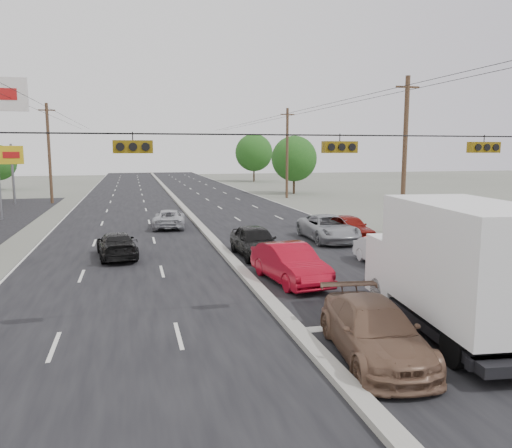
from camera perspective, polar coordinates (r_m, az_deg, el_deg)
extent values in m
plane|color=#606356|center=(15.67, 3.90, -11.58)|extent=(200.00, 200.00, 0.00)
cube|color=black|center=(44.56, -8.02, 1.44)|extent=(20.00, 160.00, 0.02)
cube|color=gray|center=(44.55, -8.02, 1.56)|extent=(0.50, 160.00, 0.20)
cylinder|color=#422D1E|center=(54.58, -22.55, 7.41)|extent=(0.30, 0.30, 10.00)
cube|color=#422D1E|center=(54.73, -22.81, 11.91)|extent=(1.60, 0.12, 0.12)
cylinder|color=#422D1E|center=(33.65, 16.62, 7.47)|extent=(0.30, 0.30, 10.00)
cube|color=#422D1E|center=(33.88, 16.94, 14.75)|extent=(1.60, 0.12, 0.12)
cylinder|color=#422D1E|center=(56.64, 3.58, 8.04)|extent=(0.30, 0.30, 10.00)
cube|color=#422D1E|center=(56.77, 3.62, 12.39)|extent=(1.60, 0.12, 0.12)
cylinder|color=black|center=(14.74, 4.12, 10.12)|extent=(25.00, 0.04, 0.04)
cube|color=#72590C|center=(14.00, -13.89, 8.56)|extent=(1.05, 0.30, 0.35)
cube|color=#72590C|center=(15.26, 9.53, 8.66)|extent=(1.05, 0.30, 0.35)
cube|color=#72590C|center=(17.85, 24.57, 7.97)|extent=(1.05, 0.30, 0.35)
cylinder|color=slate|center=(55.25, -26.04, 5.13)|extent=(0.24, 0.24, 6.00)
cube|color=gold|center=(55.20, -26.16, 7.09)|extent=(2.20, 0.25, 1.80)
cylinder|color=#382619|center=(62.30, 4.36, 4.63)|extent=(0.28, 0.28, 2.52)
sphere|color=#134913|center=(62.17, 4.39, 7.46)|extent=(5.60, 5.60, 5.60)
cylinder|color=#382619|center=(86.57, -0.24, 5.83)|extent=(0.28, 0.28, 2.88)
sphere|color=#134913|center=(86.48, -0.24, 8.16)|extent=(6.40, 6.40, 6.40)
cube|color=black|center=(16.19, 21.20, -9.63)|extent=(3.41, 7.99, 0.28)
cube|color=white|center=(14.97, 23.20, -3.73)|extent=(3.38, 5.81, 3.10)
cube|color=white|center=(18.39, 17.14, -4.44)|extent=(2.88, 2.39, 1.99)
cylinder|color=black|center=(17.91, 13.97, -7.58)|extent=(0.44, 1.03, 1.00)
cylinder|color=black|center=(18.87, 20.61, -7.05)|extent=(0.44, 1.03, 1.00)
cylinder|color=black|center=(13.64, 21.81, -13.07)|extent=(0.44, 1.03, 1.00)
imported|color=brown|center=(13.55, 13.37, -11.85)|extent=(2.63, 5.15, 1.43)
imported|color=#A1091B|center=(20.37, 3.90, -4.57)|extent=(2.27, 4.93, 1.57)
imported|color=black|center=(25.21, -0.07, -2.02)|extent=(2.06, 4.69, 1.57)
imported|color=white|center=(24.03, 14.30, -3.19)|extent=(1.33, 3.81, 1.25)
imported|color=gray|center=(30.00, 8.24, -0.49)|extent=(2.63, 5.49, 1.51)
imported|color=maroon|center=(30.63, 10.61, -0.39)|extent=(1.92, 4.41, 1.48)
imported|color=black|center=(25.95, -15.63, -2.35)|extent=(2.29, 4.62, 1.29)
imported|color=#A8A9B0|center=(35.22, -9.89, 0.59)|extent=(2.60, 4.77, 1.27)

